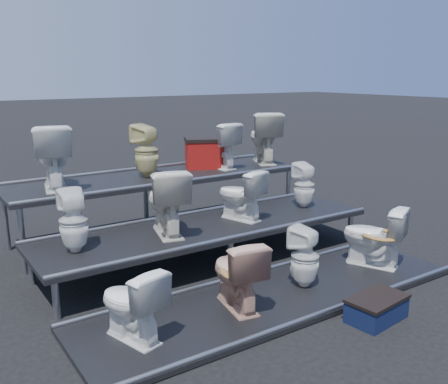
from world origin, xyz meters
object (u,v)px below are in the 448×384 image
toilet_6 (240,195)px  toilet_8 (53,156)px  toilet_2 (305,257)px  toilet_11 (264,137)px  toilet_5 (166,201)px  toilet_1 (237,273)px  toilet_9 (146,151)px  toilet_4 (74,221)px  toilet_7 (304,185)px  red_crate (205,154)px  toilet_3 (373,236)px  step_stool (376,310)px  toilet_0 (131,304)px  toilet_10 (219,145)px

toilet_6 → toilet_8: toilet_8 is taller
toilet_2 → toilet_11: 3.12m
toilet_2 → toilet_5: bearing=-74.5°
toilet_1 → toilet_8: toilet_8 is taller
toilet_9 → toilet_8: bearing=-22.9°
toilet_8 → toilet_11: 3.30m
toilet_11 → toilet_4: bearing=45.2°
toilet_4 → toilet_8: 1.39m
toilet_7 → red_crate: size_ratio=1.10×
toilet_3 → toilet_9: toilet_9 is taller
step_stool → toilet_9: bearing=94.7°
toilet_5 → toilet_1: bearing=107.7°
toilet_8 → red_crate: bearing=-163.9°
toilet_3 → toilet_11: (0.41, 2.60, 0.85)m
toilet_1 → toilet_7: 2.45m
toilet_7 → toilet_9: 2.21m
toilet_0 → red_crate: red_crate is taller
toilet_3 → toilet_9: 3.18m
toilet_10 → toilet_11: bearing=174.1°
toilet_1 → toilet_7: size_ratio=1.13×
toilet_10 → toilet_4: bearing=20.5°
toilet_5 → step_stool: toilet_5 is taller
toilet_6 → toilet_11: toilet_11 is taller
toilet_0 → toilet_6: size_ratio=1.02×
red_crate → step_stool: size_ratio=0.99×
toilet_3 → toilet_2: bearing=-24.6°
toilet_9 → toilet_11: size_ratio=0.90×
toilet_7 → toilet_8: toilet_8 is taller
toilet_0 → toilet_3: toilet_3 is taller
toilet_0 → toilet_1: size_ratio=0.93×
toilet_0 → step_stool: toilet_0 is taller
toilet_2 → toilet_10: bearing=-123.8°
toilet_3 → toilet_4: (-3.08, 1.30, 0.37)m
toilet_1 → toilet_5: toilet_5 is taller
toilet_0 → toilet_5: toilet_5 is taller
toilet_6 → toilet_7: toilet_6 is taller
toilet_2 → toilet_9: 2.79m
toilet_4 → red_crate: bearing=-142.9°
toilet_8 → toilet_11: bearing=-167.8°
toilet_5 → toilet_3: bearing=161.9°
toilet_5 → red_crate: bearing=-119.2°
toilet_1 → toilet_5: 1.37m
toilet_1 → toilet_11: bearing=-121.9°
step_stool → toilet_6: bearing=84.4°
toilet_3 → toilet_5: bearing=-57.5°
toilet_7 → toilet_6: bearing=4.4°
toilet_11 → toilet_3: bearing=105.8°
toilet_11 → toilet_9: bearing=24.7°
toilet_9 → step_stool: toilet_9 is taller
toilet_0 → toilet_1: (1.08, 0.00, 0.02)m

